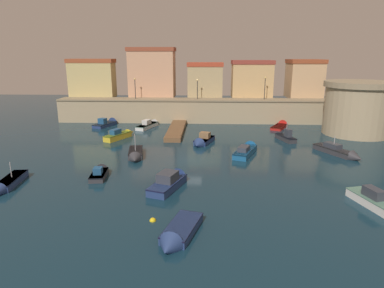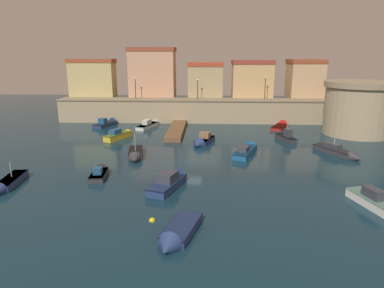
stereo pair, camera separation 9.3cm
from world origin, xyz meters
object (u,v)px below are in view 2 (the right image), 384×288
moored_boat_2 (247,150)px  moored_boat_8 (121,135)px  fortress_tower (358,108)px  mooring_buoy_0 (152,221)px  moored_boat_13 (150,124)px  moored_boat_4 (7,184)px  moored_boat_6 (100,172)px  moored_boat_3 (176,235)px  moored_boat_11 (109,123)px  quay_lamp_2 (265,85)px  moored_boat_12 (135,155)px  moored_boat_5 (380,204)px  moored_boat_9 (340,152)px  quay_lamp_0 (135,85)px  quay_lamp_1 (198,86)px  moored_boat_10 (202,141)px  moored_boat_7 (281,126)px  moored_boat_1 (284,136)px

moored_boat_2 → moored_boat_8: size_ratio=1.18×
fortress_tower → mooring_buoy_0: 39.53m
fortress_tower → moored_boat_13: size_ratio=1.52×
moored_boat_4 → moored_boat_6: moored_boat_4 is taller
moored_boat_2 → moored_boat_8: bearing=89.6°
moored_boat_3 → moored_boat_11: moored_boat_11 is taller
mooring_buoy_0 → moored_boat_11: bearing=110.9°
quay_lamp_2 → moored_boat_13: bearing=-166.7°
moored_boat_12 → moored_boat_5: bearing=49.7°
moored_boat_2 → moored_boat_9: 11.04m
moored_boat_2 → moored_boat_12: 13.61m
quay_lamp_0 → mooring_buoy_0: bearing=-76.8°
moored_boat_5 → moored_boat_11: moored_boat_5 is taller
moored_boat_8 → moored_boat_13: bearing=6.9°
quay_lamp_0 → mooring_buoy_0: size_ratio=7.58×
moored_boat_9 → quay_lamp_1: bearing=-166.0°
quay_lamp_0 → quay_lamp_2: bearing=0.0°
quay_lamp_2 → mooring_buoy_0: size_ratio=8.16×
moored_boat_3 → moored_boat_10: bearing=-167.8°
moored_boat_4 → moored_boat_9: 36.18m
moored_boat_6 → moored_boat_12: size_ratio=0.76×
fortress_tower → moored_boat_2: bearing=-147.9°
fortress_tower → moored_boat_7: size_ratio=1.77×
moored_boat_5 → moored_boat_8: (-26.01, 22.35, 0.04)m
moored_boat_6 → moored_boat_9: (26.68, 8.23, 0.09)m
moored_boat_6 → moored_boat_9: moored_boat_9 is taller
quay_lamp_2 → moored_boat_10: quay_lamp_2 is taller
moored_boat_3 → quay_lamp_1: bearing=-164.9°
quay_lamp_0 → quay_lamp_2: (22.77, 0.00, 0.16)m
moored_boat_10 → moored_boat_2: bearing=73.7°
fortress_tower → quay_lamp_2: quay_lamp_2 is taller
mooring_buoy_0 → moored_boat_5: bearing=8.5°
moored_boat_4 → moored_boat_7: 41.59m
quay_lamp_1 → moored_boat_4: 36.46m
moored_boat_3 → moored_boat_13: 36.44m
moored_boat_4 → mooring_buoy_0: (14.29, -5.76, -0.34)m
moored_boat_11 → moored_boat_3: bearing=-136.9°
moored_boat_2 → moored_boat_4: 26.26m
fortress_tower → moored_boat_11: size_ratio=1.71×
fortress_tower → moored_boat_11: bearing=172.8°
moored_boat_2 → moored_boat_7: 17.45m
fortress_tower → moored_boat_4: bearing=-150.1°
moored_boat_7 → moored_boat_11: moored_boat_11 is taller
moored_boat_2 → moored_boat_5: (8.56, -15.53, 0.05)m
moored_boat_2 → moored_boat_11: bearing=74.8°
quay_lamp_0 → quay_lamp_2: 22.77m
quay_lamp_1 → moored_boat_2: size_ratio=0.51×
quay_lamp_1 → moored_boat_11: quay_lamp_1 is taller
moored_boat_1 → moored_boat_7: size_ratio=0.90×
quay_lamp_2 → moored_boat_1: quay_lamp_2 is taller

